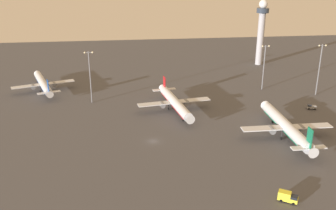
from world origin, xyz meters
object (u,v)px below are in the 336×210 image
apron_light_west (264,64)px  airplane_mid_apron (175,102)px  catering_truck (288,197)px  control_tower (261,28)px  cargo_loader (311,107)px  apron_light_central (90,74)px  airplane_far_stand (286,126)px  apron_light_east (320,67)px  airplane_near_gate (43,84)px

apron_light_west → airplane_mid_apron: bearing=-153.4°
catering_truck → apron_light_west: 107.30m
control_tower → apron_light_west: bearing=-107.4°
catering_truck → cargo_loader: bearing=-178.7°
catering_truck → apron_light_central: size_ratio=0.23×
apron_light_west → airplane_far_stand: bearing=-101.4°
airplane_mid_apron → catering_truck: (22.71, -76.31, -2.77)m
apron_light_central → apron_light_east: apron_light_east is taller
catering_truck → apron_light_central: (-62.02, 92.56, 13.23)m
airplane_far_stand → apron_light_west: size_ratio=1.91×
control_tower → airplane_near_gate: (-135.23, -41.12, -20.50)m
catering_truck → apron_light_west: apron_light_west is taller
airplane_near_gate → cargo_loader: size_ratio=9.04×
control_tower → airplane_mid_apron: bearing=-131.0°
control_tower → catering_truck: 163.68m
control_tower → airplane_far_stand: bearing=-104.3°
airplane_mid_apron → apron_light_east: size_ratio=1.67×
airplane_mid_apron → apron_light_west: 59.16m
cargo_loader → apron_light_west: 36.87m
airplane_mid_apron → apron_light_west: (52.18, 26.10, 9.76)m
airplane_mid_apron → catering_truck: 79.66m
apron_light_west → apron_light_east: bearing=-25.7°
airplane_far_stand → catering_truck: airplane_far_stand is taller
cargo_loader → apron_light_west: apron_light_west is taller
airplane_far_stand → airplane_near_gate: bearing=146.3°
cargo_loader → airplane_mid_apron: bearing=103.0°
control_tower → catering_truck: bearing=-106.5°
airplane_near_gate → cargo_loader: (131.36, -43.90, -2.92)m
airplane_mid_apron → airplane_near_gate: bearing=-38.7°
catering_truck → apron_light_central: apron_light_central is taller
airplane_mid_apron → apron_light_east: apron_light_east is taller
control_tower → airplane_far_stand: 118.23m
apron_light_west → apron_light_east: 27.88m
control_tower → apron_light_west: control_tower is taller
apron_light_central → control_tower: bearing=30.1°
apron_light_east → airplane_far_stand: bearing=-127.8°
airplane_far_stand → catering_truck: bearing=-112.0°
airplane_near_gate → catering_truck: (89.12, -114.23, -2.52)m
apron_light_west → apron_light_central: bearing=-173.9°
control_tower → cargo_loader: control_tower is taller
airplane_near_gate → apron_light_east: apron_light_east is taller
apron_light_central → airplane_near_gate: bearing=141.4°
airplane_mid_apron → cargo_loader: (64.94, -5.98, -3.17)m
airplane_far_stand → control_tower: bearing=76.0°
cargo_loader → airplane_far_stand: bearing=156.5°
catering_truck → apron_light_east: apron_light_east is taller
cargo_loader → catering_truck: (-42.24, -70.33, 0.40)m
airplane_far_stand → apron_light_west: apron_light_west is taller
cargo_loader → apron_light_central: (-104.25, 22.23, 13.63)m
airplane_mid_apron → apron_light_west: apron_light_west is taller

